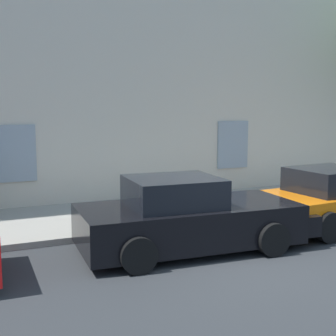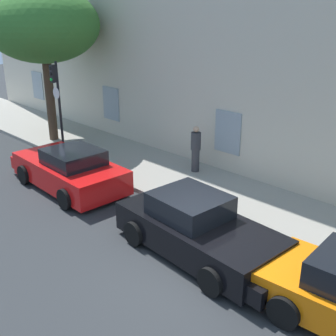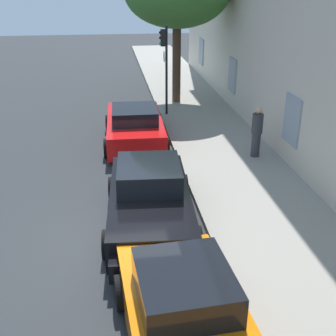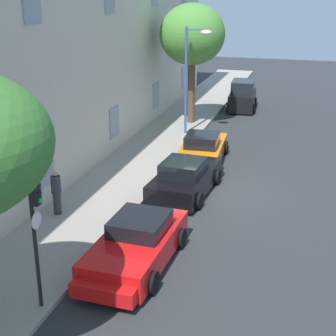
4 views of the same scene
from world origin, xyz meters
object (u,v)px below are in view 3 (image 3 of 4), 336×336
Objects in this scene: sportscar_yellow_flank at (150,204)px; sportscar_white_middle at (191,331)px; pedestrian_admiring at (257,132)px; sportscar_red_lead at (135,125)px; traffic_light at (165,56)px.

sportscar_white_middle is (4.06, 0.23, -0.02)m from sportscar_yellow_flank.
sportscar_yellow_flank is at bearing -46.41° from pedestrian_admiring.
sportscar_red_lead is 1.31× the size of traffic_light.
traffic_light is 5.91m from pedestrian_admiring.
sportscar_red_lead is at bearing -28.22° from traffic_light.
traffic_light is at bearing 151.78° from sportscar_red_lead.
sportscar_red_lead is 1.00× the size of sportscar_yellow_flank.
sportscar_red_lead is at bearing -121.81° from pedestrian_admiring.
sportscar_white_middle is 8.58m from pedestrian_admiring.
traffic_light is (-12.93, 1.29, 2.04)m from sportscar_white_middle.
traffic_light is (-2.78, 1.49, 2.03)m from sportscar_red_lead.
sportscar_yellow_flank is at bearing -9.73° from traffic_light.
sportscar_white_middle is at bearing -5.71° from traffic_light.
pedestrian_admiring reaches higher than sportscar_yellow_flank.
pedestrian_admiring is at bearing 154.80° from sportscar_white_middle.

